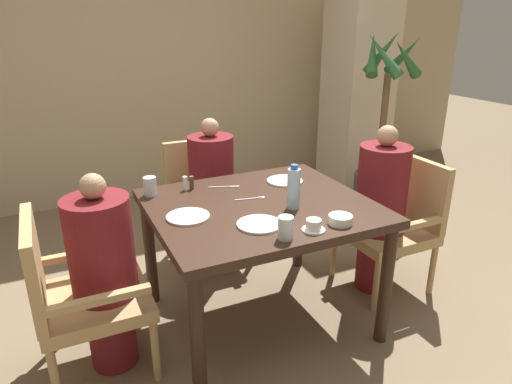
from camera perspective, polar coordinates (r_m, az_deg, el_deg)
name	(u,v)px	position (r m, az deg, el deg)	size (l,w,h in m)	color
ground_plane	(260,318)	(2.91, 0.46, -15.49)	(16.00, 16.00, 0.00)	#7A664C
wall_back	(150,55)	(4.66, -13.11, 16.36)	(8.00, 0.06, 2.80)	tan
pillar_stone	(360,58)	(4.90, 12.87, 15.98)	(0.56, 0.56, 2.70)	beige
dining_table	(260,219)	(2.57, 0.51, -3.38)	(1.20, 1.06, 0.76)	#331E14
chair_left_side	(76,292)	(2.46, -21.56, -11.50)	(0.53, 0.53, 0.88)	tan
diner_in_left_chair	(104,272)	(2.43, -18.44, -9.50)	(0.32, 0.32, 1.06)	maroon
chair_far_side	(206,197)	(3.45, -6.27, -0.58)	(0.53, 0.53, 0.88)	tan
diner_in_far_chair	(212,192)	(3.29, -5.51, 0.04)	(0.32, 0.32, 1.10)	maroon
chair_right_side	(395,219)	(3.18, 17.01, -3.30)	(0.53, 0.53, 0.88)	tan
diner_in_right_chair	(380,209)	(3.06, 15.23, -2.04)	(0.32, 0.32, 1.12)	maroon
potted_palm	(379,163)	(4.29, 15.13, 3.50)	(0.50, 0.51, 1.65)	#4C4238
plate_main_left	(259,224)	(2.27, 0.41, -4.05)	(0.23, 0.23, 0.01)	white
plate_main_right	(285,181)	(2.87, 3.62, 1.40)	(0.23, 0.23, 0.01)	white
plate_dessert_center	(188,217)	(2.38, -8.50, -3.06)	(0.23, 0.23, 0.01)	white
teacup_with_saucer	(314,226)	(2.23, 7.21, -4.21)	(0.12, 0.12, 0.06)	white
bowl_small	(340,220)	(2.32, 10.51, -3.40)	(0.12, 0.12, 0.05)	white
water_bottle	(294,188)	(2.45, 4.73, 0.51)	(0.07, 0.07, 0.25)	#A3C6DB
glass_tall_near	(286,228)	(2.12, 3.72, -4.48)	(0.07, 0.07, 0.11)	silver
glass_tall_mid	(150,186)	(2.70, -13.11, 0.70)	(0.07, 0.07, 0.11)	silver
salt_shaker	(185,183)	(2.75, -8.83, 1.09)	(0.03, 0.03, 0.08)	white
pepper_shaker	(192,183)	(2.76, -8.06, 1.17)	(0.03, 0.03, 0.08)	#4C3D2D
fork_beside_plate	(253,198)	(2.60, -0.35, -0.80)	(0.18, 0.05, 0.00)	silver
knife_beside_plate	(226,187)	(2.79, -3.82, 0.67)	(0.18, 0.08, 0.00)	silver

